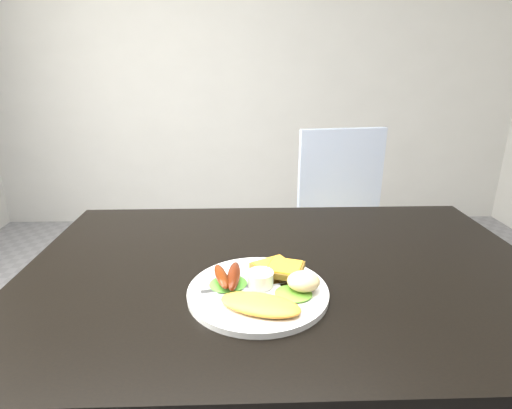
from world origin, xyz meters
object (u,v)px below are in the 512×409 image
dining_chair (346,242)px  person (204,200)px  plate (258,292)px  dining_table (284,273)px

dining_chair → person: (-0.59, -0.27, 0.30)m
dining_chair → plate: bearing=-123.1°
dining_table → plate: size_ratio=4.22×
dining_chair → person: person is taller
dining_table → dining_chair: size_ratio=3.00×
dining_table → plate: 0.14m
dining_table → person: size_ratio=0.80×
dining_chair → person: size_ratio=0.27×
dining_chair → plate: (-0.43, -0.90, 0.31)m
person → plate: bearing=129.4°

